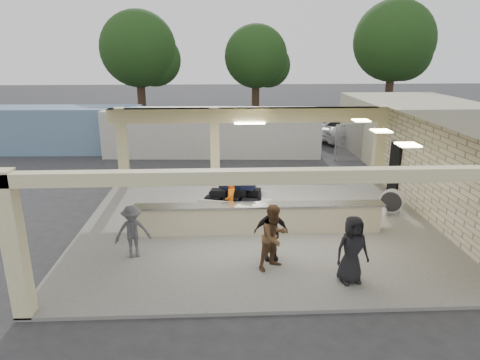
{
  "coord_description": "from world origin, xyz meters",
  "views": [
    {
      "loc": [
        -1.24,
        -13.54,
        5.98
      ],
      "look_at": [
        -0.57,
        1.0,
        1.45
      ],
      "focal_mm": 32.0,
      "sensor_mm": 36.0,
      "label": 1
    }
  ],
  "objects_px": {
    "car_dark": "(348,129)",
    "container_white": "(212,132)",
    "baggage_counter": "(259,218)",
    "passenger_d": "(352,250)",
    "container_blue": "(53,130)",
    "car_white_b": "(417,129)",
    "luggage_cart": "(235,199)",
    "passenger_b": "(271,232)",
    "drum_fan": "(392,201)",
    "car_white_a": "(356,130)",
    "passenger_c": "(133,232)",
    "passenger_a": "(274,237)",
    "baggage_handler": "(231,202)"
  },
  "relations": [
    {
      "from": "passenger_a",
      "to": "container_white",
      "type": "bearing_deg",
      "value": 62.74
    },
    {
      "from": "baggage_counter",
      "to": "passenger_d",
      "type": "xyz_separation_m",
      "value": [
        2.1,
        -3.24,
        0.42
      ]
    },
    {
      "from": "baggage_handler",
      "to": "container_white",
      "type": "relative_size",
      "value": 0.13
    },
    {
      "from": "passenger_b",
      "to": "car_white_a",
      "type": "relative_size",
      "value": 0.31
    },
    {
      "from": "baggage_handler",
      "to": "car_white_a",
      "type": "xyz_separation_m",
      "value": [
        8.56,
        13.57,
        -0.12
      ]
    },
    {
      "from": "container_white",
      "to": "container_blue",
      "type": "relative_size",
      "value": 1.2
    },
    {
      "from": "baggage_handler",
      "to": "container_white",
      "type": "xyz_separation_m",
      "value": [
        -0.8,
        10.43,
        0.43
      ]
    },
    {
      "from": "baggage_handler",
      "to": "container_blue",
      "type": "bearing_deg",
      "value": -129.78
    },
    {
      "from": "passenger_b",
      "to": "car_white_b",
      "type": "relative_size",
      "value": 0.34
    },
    {
      "from": "baggage_counter",
      "to": "passenger_a",
      "type": "bearing_deg",
      "value": -85.6
    },
    {
      "from": "luggage_cart",
      "to": "car_white_b",
      "type": "bearing_deg",
      "value": 62.77
    },
    {
      "from": "baggage_counter",
      "to": "car_dark",
      "type": "height_order",
      "value": "car_dark"
    },
    {
      "from": "car_dark",
      "to": "container_white",
      "type": "relative_size",
      "value": 0.39
    },
    {
      "from": "passenger_d",
      "to": "car_dark",
      "type": "relative_size",
      "value": 0.38
    },
    {
      "from": "container_white",
      "to": "passenger_c",
      "type": "bearing_deg",
      "value": -96.2
    },
    {
      "from": "car_dark",
      "to": "baggage_counter",
      "type": "bearing_deg",
      "value": 170.02
    },
    {
      "from": "luggage_cart",
      "to": "passenger_b",
      "type": "xyz_separation_m",
      "value": [
        0.92,
        -3.12,
        0.1
      ]
    },
    {
      "from": "passenger_d",
      "to": "passenger_c",
      "type": "bearing_deg",
      "value": 154.0
    },
    {
      "from": "passenger_c",
      "to": "container_blue",
      "type": "xyz_separation_m",
      "value": [
        -7.31,
        14.01,
        0.43
      ]
    },
    {
      "from": "baggage_counter",
      "to": "passenger_b",
      "type": "bearing_deg",
      "value": -85.27
    },
    {
      "from": "luggage_cart",
      "to": "passenger_a",
      "type": "height_order",
      "value": "passenger_a"
    },
    {
      "from": "drum_fan",
      "to": "container_blue",
      "type": "relative_size",
      "value": 0.09
    },
    {
      "from": "passenger_b",
      "to": "container_white",
      "type": "height_order",
      "value": "container_white"
    },
    {
      "from": "baggage_counter",
      "to": "drum_fan",
      "type": "relative_size",
      "value": 8.78
    },
    {
      "from": "passenger_c",
      "to": "car_white_b",
      "type": "bearing_deg",
      "value": 29.45
    },
    {
      "from": "baggage_counter",
      "to": "container_blue",
      "type": "xyz_separation_m",
      "value": [
        -11.14,
        12.43,
        0.74
      ]
    },
    {
      "from": "container_blue",
      "to": "car_white_b",
      "type": "bearing_deg",
      "value": 6.89
    },
    {
      "from": "passenger_d",
      "to": "car_white_a",
      "type": "bearing_deg",
      "value": 62.22
    },
    {
      "from": "car_white_a",
      "to": "container_white",
      "type": "relative_size",
      "value": 0.45
    },
    {
      "from": "luggage_cart",
      "to": "container_blue",
      "type": "relative_size",
      "value": 0.26
    },
    {
      "from": "car_white_b",
      "to": "passenger_d",
      "type": "bearing_deg",
      "value": 140.12
    },
    {
      "from": "car_white_a",
      "to": "passenger_b",
      "type": "bearing_deg",
      "value": 134.4
    },
    {
      "from": "baggage_counter",
      "to": "passenger_b",
      "type": "distance_m",
      "value": 1.95
    },
    {
      "from": "baggage_counter",
      "to": "container_white",
      "type": "height_order",
      "value": "container_white"
    },
    {
      "from": "passenger_a",
      "to": "passenger_c",
      "type": "relative_size",
      "value": 1.17
    },
    {
      "from": "car_white_a",
      "to": "car_white_b",
      "type": "bearing_deg",
      "value": -108.58
    },
    {
      "from": "luggage_cart",
      "to": "passenger_b",
      "type": "relative_size",
      "value": 1.58
    },
    {
      "from": "passenger_c",
      "to": "car_white_a",
      "type": "bearing_deg",
      "value": 37.89
    },
    {
      "from": "luggage_cart",
      "to": "drum_fan",
      "type": "relative_size",
      "value": 2.85
    },
    {
      "from": "car_dark",
      "to": "container_white",
      "type": "bearing_deg",
      "value": 127.84
    },
    {
      "from": "passenger_a",
      "to": "passenger_b",
      "type": "relative_size",
      "value": 1.1
    },
    {
      "from": "passenger_d",
      "to": "container_white",
      "type": "distance_m",
      "value": 14.98
    },
    {
      "from": "baggage_counter",
      "to": "car_white_a",
      "type": "height_order",
      "value": "car_white_a"
    },
    {
      "from": "container_blue",
      "to": "passenger_d",
      "type": "bearing_deg",
      "value": -48.2
    },
    {
      "from": "baggage_counter",
      "to": "baggage_handler",
      "type": "relative_size",
      "value": 5.18
    },
    {
      "from": "container_blue",
      "to": "drum_fan",
      "type": "bearing_deg",
      "value": -32.79
    },
    {
      "from": "baggage_counter",
      "to": "container_blue",
      "type": "bearing_deg",
      "value": 131.86
    },
    {
      "from": "car_white_a",
      "to": "container_white",
      "type": "xyz_separation_m",
      "value": [
        -9.35,
        -3.13,
        0.54
      ]
    },
    {
      "from": "drum_fan",
      "to": "container_white",
      "type": "bearing_deg",
      "value": 158.17
    },
    {
      "from": "baggage_counter",
      "to": "passenger_a",
      "type": "height_order",
      "value": "passenger_a"
    }
  ]
}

